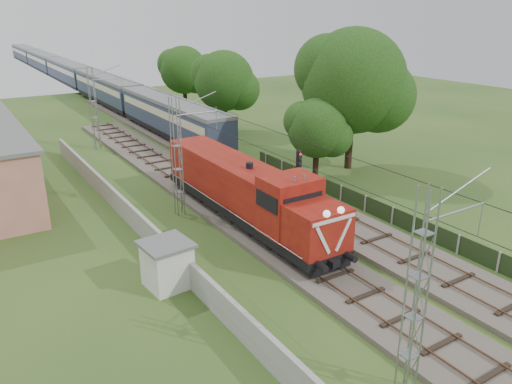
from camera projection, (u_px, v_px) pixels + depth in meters
ground at (327, 276)px, 26.20m from camera, size 140.00×140.00×0.00m
track_main at (256, 227)px, 31.69m from camera, size 4.20×70.00×0.45m
track_side at (226, 164)px, 44.52m from camera, size 4.20×80.00×0.45m
catenary at (178, 157)px, 32.86m from camera, size 3.31×70.00×8.00m
boundary_wall at (130, 214)px, 32.22m from camera, size 0.25×40.00×1.50m
fence at (393, 216)px, 32.38m from camera, size 0.12×32.00×1.20m
locomotive at (246, 191)px, 31.94m from camera, size 3.06×17.45×4.43m
coach_rake at (68, 71)px, 90.39m from camera, size 3.13×116.87×3.61m
signal_post at (298, 173)px, 31.74m from camera, size 0.53×0.42×4.93m
relay_hut at (167, 264)px, 24.91m from camera, size 2.53×2.53×2.41m
tree_a at (318, 129)px, 40.25m from camera, size 5.10×4.86×6.61m
tree_b at (354, 82)px, 41.62m from camera, size 9.22×8.78×11.95m
tree_c at (225, 82)px, 55.36m from camera, size 6.99×6.65×9.06m
tree_d at (184, 71)px, 67.37m from camera, size 6.68×6.37×8.66m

